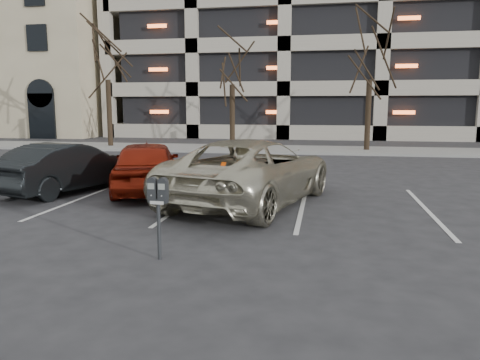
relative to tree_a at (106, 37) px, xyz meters
The scene contains 11 objects.
ground 19.81m from the tree_a, 57.99° to the right, with size 140.00×140.00×0.00m, color #28282B.
sidewalk 11.65m from the tree_a, ahead, with size 80.00×4.00×0.12m, color gray.
stall_lines 17.26m from the tree_a, 57.88° to the right, with size 16.90×5.20×0.00m.
parking_garage 28.51m from the tree_a, 39.04° to the left, with size 52.00×20.00×19.00m.
tree_a is the anchor object (origin of this frame).
tree_b 7.02m from the tree_a, ahead, with size 3.36×3.36×7.64m.
tree_c 14.00m from the tree_a, ahead, with size 3.54×3.54×8.06m.
parking_meter 20.95m from the tree_a, 62.41° to the right, with size 0.33×0.15×1.25m.
suv_silver 17.76m from the tree_a, 53.22° to the right, with size 4.01×6.10×1.57m.
car_red 15.45m from the tree_a, 60.61° to the right, with size 1.70×4.23×1.44m, color maroon.
car_dark 14.92m from the tree_a, 69.01° to the right, with size 1.43×4.09×1.35m, color black.
Camera 1 is at (1.87, -8.62, 2.34)m, focal length 35.00 mm.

